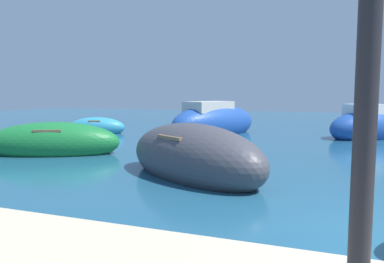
% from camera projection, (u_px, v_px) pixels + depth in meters
% --- Properties ---
extents(moored_boat_1, '(3.37, 2.40, 1.16)m').
position_uv_depth(moored_boat_1, '(96.00, 127.00, 20.71)').
color(moored_boat_1, teal).
rests_on(moored_boat_1, ground).
extents(moored_boat_2, '(4.54, 6.58, 2.24)m').
position_uv_depth(moored_boat_2, '(214.00, 122.00, 20.37)').
color(moored_boat_2, '#1E479E').
rests_on(moored_boat_2, ground).
extents(moored_boat_3, '(5.06, 3.51, 1.51)m').
position_uv_depth(moored_boat_3, '(53.00, 143.00, 13.61)').
color(moored_boat_3, '#197233').
rests_on(moored_boat_3, ground).
extents(moored_boat_4, '(4.78, 4.82, 2.08)m').
position_uv_depth(moored_boat_4, '(368.00, 127.00, 18.55)').
color(moored_boat_4, '#1E479E').
rests_on(moored_boat_4, ground).
extents(moored_boat_5, '(5.29, 4.35, 1.83)m').
position_uv_depth(moored_boat_5, '(193.00, 157.00, 9.95)').
color(moored_boat_5, '#3F3F47').
rests_on(moored_boat_5, ground).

